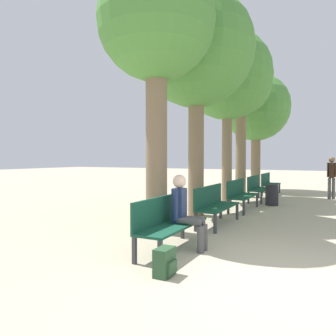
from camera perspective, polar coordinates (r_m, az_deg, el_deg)
ground_plane at (r=4.84m, az=19.75°, el=-17.88°), size 80.00×80.00×0.00m
bench_row_0 at (r=5.79m, az=-0.08°, el=-9.02°), size 0.54×1.86×0.94m
bench_row_1 at (r=8.04m, az=8.01°, el=-5.99°), size 0.54×1.86×0.94m
bench_row_2 at (r=10.39m, az=12.47°, el=-4.25°), size 0.54×1.86×0.94m
bench_row_3 at (r=12.78m, az=15.25°, el=-3.14°), size 0.54×1.86×0.94m
bench_row_4 at (r=15.20m, az=17.15°, el=-2.38°), size 0.54×1.86×0.94m
tree_row_0 at (r=7.69m, az=-2.05°, el=23.29°), size 2.56×2.56×5.85m
tree_row_1 at (r=9.68m, az=4.95°, el=19.60°), size 3.23×3.23×6.25m
tree_row_2 at (r=12.36m, az=10.30°, el=15.48°), size 3.20×3.20×6.19m
tree_row_3 at (r=14.18m, az=12.62°, el=13.43°), size 2.44×2.44×5.84m
tree_row_4 at (r=16.87m, az=15.08°, el=10.04°), size 3.28×3.28×5.74m
person_seated at (r=5.83m, az=3.05°, el=-7.30°), size 0.62×0.35×1.32m
backpack at (r=4.66m, az=-0.55°, el=-16.09°), size 0.24×0.33×0.39m
pedestrian_near at (r=14.28m, az=26.61°, el=-1.08°), size 0.34×0.23×1.66m
trash_bin at (r=11.72m, az=17.64°, el=-4.48°), size 0.43×0.43×0.71m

